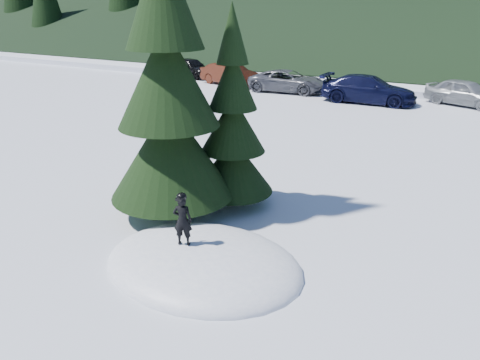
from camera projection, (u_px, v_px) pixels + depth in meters
The scene contains 10 objects.
ground at pixel (203, 266), 10.07m from camera, with size 200.00×200.00×0.00m, color white.
snow_mound at pixel (203, 266), 10.07m from camera, with size 4.48×3.52×0.96m, color white.
spruce_tall at pixel (168, 90), 11.40m from camera, with size 3.20×3.20×8.60m.
spruce_short at pixel (233, 131), 12.48m from camera, with size 2.20×2.20×5.37m.
child_skier at pixel (183, 220), 9.78m from camera, with size 0.40×0.26×1.11m, color black.
car_0 at pixel (190, 67), 35.79m from camera, with size 1.74×4.32×1.47m, color black.
car_1 at pixel (230, 74), 32.37m from camera, with size 1.59×4.55×1.50m, color #3F170B.
car_2 at pixel (288, 81), 29.73m from camera, with size 2.28×4.95×1.38m, color #505158.
car_3 at pixel (368, 89), 26.43m from camera, with size 2.15×5.30×1.54m, color black.
car_4 at pixel (465, 93), 25.71m from camera, with size 1.70×4.23×1.44m, color gray.
Camera 1 is at (5.16, -7.14, 5.28)m, focal length 35.00 mm.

